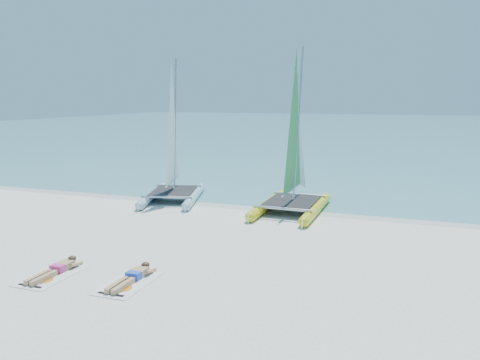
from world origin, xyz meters
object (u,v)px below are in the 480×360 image
object	(u,v)px
catamaran_blue	(173,157)
sunbather_b	(133,276)
catamaran_yellow	(296,157)
sunbather_a	(57,269)
towel_a	(52,275)
towel_b	(129,283)

from	to	relation	value
catamaran_blue	sunbather_b	distance (m)	9.79
catamaran_yellow	sunbather_a	distance (m)	10.41
catamaran_blue	catamaran_yellow	world-z (taller)	catamaran_yellow
towel_a	sunbather_b	size ratio (longest dim) A/B	1.07
towel_a	sunbather_a	distance (m)	0.22
towel_a	sunbather_b	bearing A→B (deg)	11.27
catamaran_blue	towel_b	xyz separation A→B (m)	(3.52, -9.14, -1.94)
towel_a	towel_b	bearing A→B (deg)	6.32
catamaran_blue	towel_b	bearing A→B (deg)	-84.91
towel_a	towel_b	size ratio (longest dim) A/B	1.00
towel_a	sunbather_b	xyz separation A→B (m)	(2.17, 0.43, 0.11)
catamaran_blue	towel_b	distance (m)	9.99
towel_a	sunbather_b	world-z (taller)	sunbather_b
towel_b	catamaran_yellow	bearing A→B (deg)	77.35
sunbather_a	sunbather_b	bearing A→B (deg)	6.32
catamaran_blue	sunbather_b	world-z (taller)	catamaran_blue
catamaran_yellow	towel_a	world-z (taller)	catamaran_yellow
catamaran_blue	towel_a	bearing A→B (deg)	-97.76
sunbather_a	towel_b	distance (m)	2.17
towel_a	towel_b	distance (m)	2.18
sunbather_b	catamaran_yellow	bearing A→B (deg)	77.09
towel_a	sunbather_a	xyz separation A→B (m)	(0.00, 0.19, 0.11)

